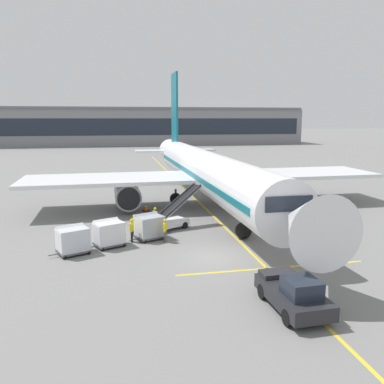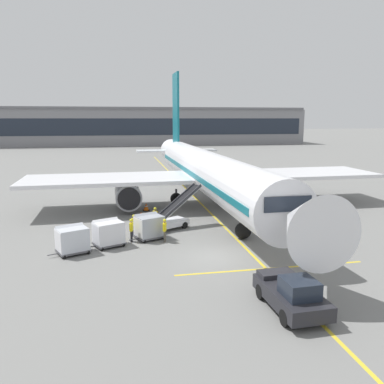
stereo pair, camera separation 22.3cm
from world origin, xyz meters
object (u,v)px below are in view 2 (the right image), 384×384
safety_cone_engine_keepout (141,215)px  safety_cone_nose_mark (146,207)px  belt_loader (170,218)px  baggage_cart_third (72,239)px  ground_crew_marshaller (165,229)px  baggage_cart_lead (149,226)px  ground_crew_by_loader (131,229)px  safety_cone_wingtip (162,217)px  parked_airplane (206,171)px  ground_crew_wingwalker (134,224)px  ground_crew_by_carts (155,216)px  baggage_cart_second (108,232)px  pushback_tug (292,294)px

safety_cone_engine_keepout → safety_cone_nose_mark: (0.69, 3.14, 0.06)m
belt_loader → baggage_cart_third: (-7.25, -4.76, 0.07)m
safety_cone_nose_mark → ground_crew_marshaller: bearing=-86.7°
baggage_cart_lead → ground_crew_by_loader: (-1.34, -0.49, -0.00)m
baggage_cart_lead → safety_cone_nose_mark: size_ratio=3.68×
baggage_cart_lead → safety_cone_wingtip: size_ratio=4.29×
baggage_cart_third → ground_crew_marshaller: 6.56m
parked_airplane → baggage_cart_third: 17.88m
ground_crew_wingwalker → ground_crew_by_carts: bearing=49.9°
baggage_cart_lead → baggage_cart_third: (-5.35, -2.31, 0.00)m
ground_crew_marshaller → ground_crew_by_carts: bearing=94.5°
ground_crew_by_carts → ground_crew_wingwalker: same height
belt_loader → safety_cone_nose_mark: bearing=101.7°
baggage_cart_second → ground_crew_by_carts: (3.75, 4.15, -0.00)m
ground_crew_marshaller → safety_cone_engine_keepout: (-1.30, 7.17, -0.69)m
parked_airplane → ground_crew_by_loader: (-8.17, -11.01, -2.60)m
belt_loader → ground_crew_by_carts: belt_loader is taller
belt_loader → ground_crew_marshaller: (-0.83, -3.43, 0.07)m
baggage_cart_third → safety_cone_wingtip: baggage_cart_third is taller
ground_crew_by_loader → ground_crew_marshaller: (2.42, -0.48, 0.00)m
safety_cone_wingtip → parked_airplane: bearing=45.7°
safety_cone_wingtip → baggage_cart_third: bearing=-132.9°
parked_airplane → pushback_tug: bearing=-92.8°
ground_crew_by_carts → safety_cone_wingtip: bearing=69.3°
belt_loader → safety_cone_wingtip: belt_loader is taller
safety_cone_wingtip → ground_crew_marshaller: bearing=-94.7°
parked_airplane → ground_crew_marshaller: (-5.76, -11.49, -2.60)m
baggage_cart_lead → safety_cone_wingtip: bearing=72.9°
baggage_cart_lead → ground_crew_by_carts: 3.07m
baggage_cart_lead → safety_cone_wingtip: (1.58, 5.14, -0.68)m
belt_loader → safety_cone_nose_mark: size_ratio=6.58×
baggage_cart_third → pushback_tug: size_ratio=0.63×
ground_crew_marshaller → safety_cone_wingtip: ground_crew_marshaller is taller
belt_loader → ground_crew_by_carts: 1.26m
baggage_cart_second → ground_crew_wingwalker: size_ratio=1.61×
ground_crew_wingwalker → safety_cone_engine_keepout: bearing=81.0°
ground_crew_wingwalker → safety_cone_nose_mark: bearing=79.7°
ground_crew_by_loader → safety_cone_wingtip: size_ratio=2.67×
ground_crew_by_loader → parked_airplane: bearing=53.4°
baggage_cart_third → safety_cone_engine_keepout: (5.13, 8.50, -0.69)m
parked_airplane → ground_crew_by_carts: 10.02m
ground_crew_by_loader → safety_cone_nose_mark: 10.02m
baggage_cart_second → safety_cone_wingtip: 7.83m
baggage_cart_second → ground_crew_by_loader: 1.78m
pushback_tug → ground_crew_by_carts: 16.31m
baggage_cart_third → ground_crew_wingwalker: size_ratio=1.61×
pushback_tug → ground_crew_wingwalker: 14.98m
safety_cone_nose_mark → pushback_tug: bearing=-76.6°
pushback_tug → belt_loader: bearing=104.2°
ground_crew_by_loader → ground_crew_by_carts: (2.10, 3.47, 0.00)m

